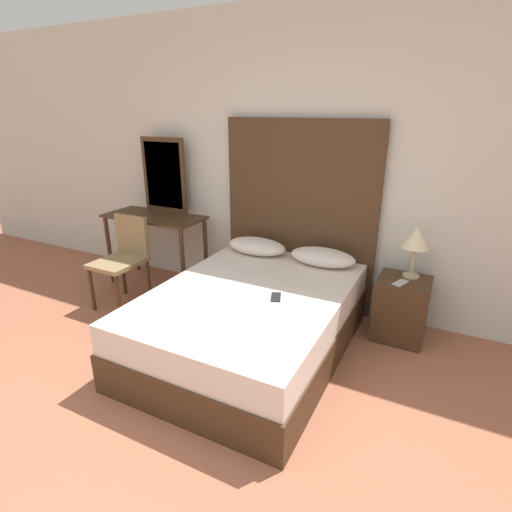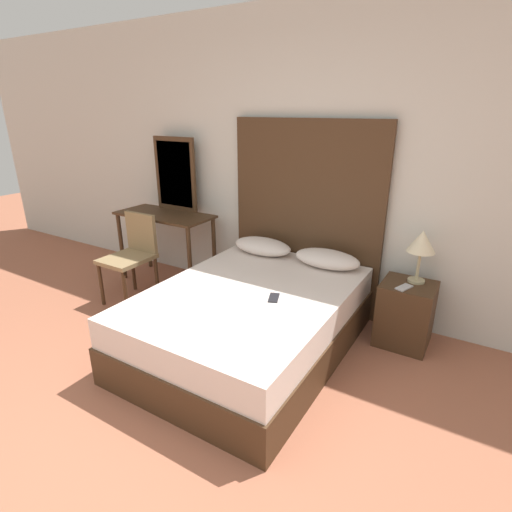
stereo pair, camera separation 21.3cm
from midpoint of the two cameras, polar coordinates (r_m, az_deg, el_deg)
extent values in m
cube|color=silver|center=(3.73, 6.73, 12.75)|extent=(10.00, 0.06, 2.70)
cube|color=#422B19|center=(3.26, -2.68, -10.92)|extent=(1.40, 1.92, 0.29)
cube|color=silver|center=(3.13, -2.76, -6.83)|extent=(1.37, 1.88, 0.23)
cube|color=#422B19|center=(3.79, 4.51, 5.68)|extent=(1.47, 0.05, 1.76)
ellipsoid|color=silver|center=(3.81, -1.48, 1.40)|extent=(0.58, 0.31, 0.15)
ellipsoid|color=silver|center=(3.56, 7.82, -0.18)|extent=(0.58, 0.31, 0.15)
cube|color=#232328|center=(2.96, 0.81, -5.92)|extent=(0.12, 0.17, 0.01)
cube|color=#422B19|center=(3.53, 18.37, -7.18)|extent=(0.41, 0.38, 0.53)
cylinder|color=tan|center=(3.48, 19.63, -2.71)|extent=(0.13, 0.13, 0.02)
cylinder|color=tan|center=(3.44, 19.88, -0.75)|extent=(0.02, 0.02, 0.24)
cone|color=beige|center=(3.37, 20.29, 2.48)|extent=(0.22, 0.22, 0.17)
cube|color=#B7B7BC|center=(3.33, 18.25, -3.69)|extent=(0.12, 0.16, 0.01)
cube|color=#422B19|center=(4.37, -15.75, 5.41)|extent=(1.07, 0.48, 0.02)
cylinder|color=#422B19|center=(4.69, -21.45, 0.78)|extent=(0.04, 0.04, 0.75)
cylinder|color=#422B19|center=(4.03, -11.89, -1.34)|extent=(0.04, 0.04, 0.75)
cylinder|color=#422B19|center=(4.94, -18.04, 2.19)|extent=(0.04, 0.04, 0.75)
cylinder|color=#422B19|center=(4.32, -8.60, 0.42)|extent=(0.04, 0.04, 0.75)
cube|color=#422B19|center=(4.44, -14.36, 11.11)|extent=(0.54, 0.03, 0.78)
cube|color=#B2BCC6|center=(4.44, -14.44, 11.09)|extent=(0.46, 0.01, 0.69)
cube|color=olive|center=(4.07, -20.52, -0.89)|extent=(0.40, 0.47, 0.04)
cube|color=olive|center=(4.14, -18.74, 2.86)|extent=(0.38, 0.04, 0.39)
cylinder|color=#422B19|center=(4.16, -23.78, -4.42)|extent=(0.04, 0.04, 0.43)
cylinder|color=#422B19|center=(3.91, -20.56, -5.49)|extent=(0.04, 0.04, 0.43)
cylinder|color=#422B19|center=(4.40, -19.74, -2.51)|extent=(0.04, 0.04, 0.43)
cylinder|color=#422B19|center=(4.17, -16.49, -3.39)|extent=(0.04, 0.04, 0.43)
camera|label=1|loc=(0.11, -91.99, -0.74)|focal=28.00mm
camera|label=2|loc=(0.11, 88.01, 0.74)|focal=28.00mm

